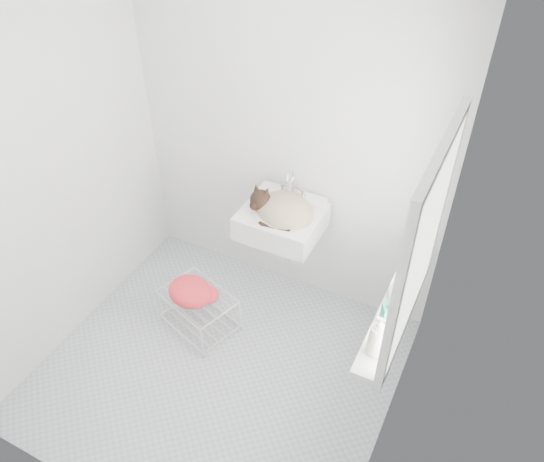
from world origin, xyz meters
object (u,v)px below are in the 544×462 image
at_px(bottle_b, 388,322).
at_px(bottle_a, 375,352).
at_px(cat, 282,209).
at_px(sink, 282,212).
at_px(wire_rack, 199,310).
at_px(bottle_c, 397,301).

bearing_deg(bottle_b, bottle_a, -90.00).
distance_m(cat, bottle_a, 1.20).
distance_m(sink, bottle_a, 1.22).
bearing_deg(sink, wire_rack, -132.07).
height_order(sink, bottle_b, sink).
relative_size(sink, cat, 1.21).
bearing_deg(bottle_b, bottle_c, 90.00).
bearing_deg(bottle_a, sink, 137.85).
height_order(sink, wire_rack, sink).
bearing_deg(bottle_a, bottle_b, 90.00).
relative_size(sink, bottle_a, 2.49).
relative_size(cat, bottle_b, 2.56).
distance_m(cat, wire_rack, 0.96).
xyz_separation_m(wire_rack, bottle_c, (1.32, 0.03, 0.70)).
bearing_deg(bottle_c, cat, 154.80).
distance_m(bottle_a, bottle_b, 0.22).
bearing_deg(cat, wire_rack, -127.37).
distance_m(sink, bottle_c, 1.00).
bearing_deg(bottle_c, wire_rack, -178.80).
height_order(bottle_a, bottle_b, bottle_a).
relative_size(bottle_a, bottle_c, 1.30).
xyz_separation_m(sink, bottle_c, (0.90, -0.43, 0.00)).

